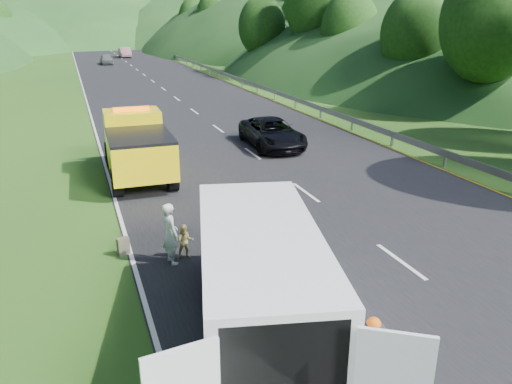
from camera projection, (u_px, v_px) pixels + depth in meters
name	position (u px, v px, depth m)	size (l,w,h in m)	color
ground	(272.00, 248.00, 14.46)	(320.00, 320.00, 0.00)	#38661E
road_surface	(153.00, 81.00, 50.80)	(14.00, 200.00, 0.02)	black
guardrail	(194.00, 67.00, 64.23)	(0.06, 140.00, 1.52)	gray
tree_line_right	(265.00, 60.00, 75.00)	(14.00, 140.00, 14.00)	#265118
hills_backdrop	(109.00, 40.00, 135.68)	(201.00, 288.60, 44.00)	#2D5B23
tow_truck	(137.00, 146.00, 20.46)	(2.54, 6.39, 2.72)	black
white_van	(259.00, 276.00, 10.06)	(4.60, 7.56, 2.51)	black
woman	(172.00, 263.00, 13.61)	(0.63, 0.46, 1.72)	silver
child	(186.00, 259.00, 13.85)	(0.49, 0.38, 1.00)	tan
suitcase	(123.00, 246.00, 13.99)	(0.33, 0.18, 0.52)	brown
spare_tire	(315.00, 374.00, 9.40)	(0.68, 0.68, 0.20)	black
passing_suv	(272.00, 147.00, 25.58)	(2.35, 5.10, 1.42)	black
dist_car_a	(107.00, 64.00, 68.17)	(1.61, 4.00, 1.36)	#57585D
dist_car_b	(125.00, 57.00, 79.30)	(1.63, 4.67, 1.54)	#7A515A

